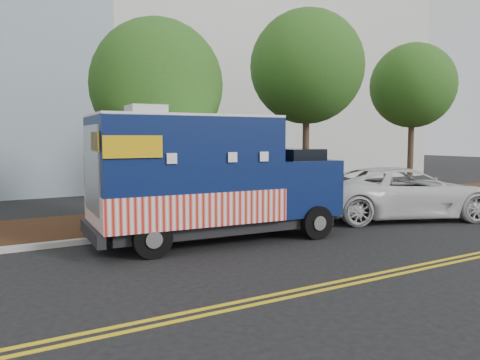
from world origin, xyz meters
TOP-DOWN VIEW (x-y plane):
  - ground at (0.00, 0.00)m, footprint 120.00×120.00m
  - curb at (0.00, 1.40)m, footprint 120.00×0.18m
  - mulch_strip at (0.00, 3.50)m, footprint 120.00×4.00m
  - centerline_near at (0.00, -4.45)m, footprint 120.00×0.10m
  - centerline_far at (0.00, -4.70)m, footprint 120.00×0.10m
  - tree_b at (0.70, 2.71)m, footprint 4.06×4.06m
  - tree_c at (6.84, 3.12)m, footprint 4.31×4.31m
  - tree_d at (12.75, 3.09)m, footprint 3.72×3.72m
  - sign_post at (-1.73, 1.67)m, footprint 0.06×0.06m
  - food_truck at (1.08, 0.12)m, footprint 7.01×2.99m
  - white_car at (8.64, -0.06)m, footprint 7.05×5.04m

SIDE VIEW (x-z plane):
  - ground at x=0.00m, z-range 0.00..0.00m
  - centerline_near at x=0.00m, z-range 0.00..0.01m
  - centerline_far at x=0.00m, z-range 0.00..0.01m
  - curb at x=0.00m, z-range 0.00..0.15m
  - mulch_strip at x=0.00m, z-range 0.00..0.15m
  - white_car at x=8.64m, z-range 0.00..1.78m
  - sign_post at x=-1.73m, z-range 0.00..2.40m
  - food_truck at x=1.08m, z-range -0.17..3.45m
  - tree_b at x=0.70m, z-range 1.18..7.63m
  - tree_d at x=12.75m, z-range 1.60..8.57m
  - tree_c at x=6.84m, z-range 1.65..9.28m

